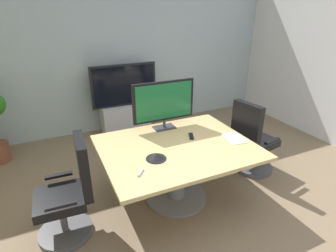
# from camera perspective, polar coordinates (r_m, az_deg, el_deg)

# --- Properties ---
(ground_plane) EXTENTS (7.16, 7.16, 0.00)m
(ground_plane) POSITION_cam_1_polar(r_m,az_deg,el_deg) (3.49, 5.30, -16.51)
(ground_plane) COLOR #7A664C
(wall_back_glass_partition) EXTENTS (6.16, 0.10, 2.95)m
(wall_back_glass_partition) POSITION_cam_1_polar(r_m,az_deg,el_deg) (5.33, -9.76, 15.11)
(wall_back_glass_partition) COLOR #9EB2B7
(wall_back_glass_partition) RESTS_ON ground
(conference_table) EXTENTS (1.75, 1.40, 0.75)m
(conference_table) POSITION_cam_1_polar(r_m,az_deg,el_deg) (3.30, 1.84, -6.87)
(conference_table) COLOR tan
(conference_table) RESTS_ON ground
(office_chair_left) EXTENTS (0.61, 0.58, 1.09)m
(office_chair_left) POSITION_cam_1_polar(r_m,az_deg,el_deg) (3.06, -19.82, -13.84)
(office_chair_left) COLOR #4C4C51
(office_chair_left) RESTS_ON ground
(office_chair_right) EXTENTS (0.63, 0.61, 1.09)m
(office_chair_right) POSITION_cam_1_polar(r_m,az_deg,el_deg) (4.07, 17.11, -3.48)
(office_chair_right) COLOR #4C4C51
(office_chair_right) RESTS_ON ground
(tv_monitor) EXTENTS (0.84, 0.18, 0.64)m
(tv_monitor) POSITION_cam_1_polar(r_m,az_deg,el_deg) (3.53, -0.88, 4.96)
(tv_monitor) COLOR #333338
(tv_monitor) RESTS_ON conference_table
(wall_display_unit) EXTENTS (1.20, 0.36, 1.31)m
(wall_display_unit) POSITION_cam_1_polar(r_m,az_deg,el_deg) (5.23, -8.85, 3.28)
(wall_display_unit) COLOR #B7BABC
(wall_display_unit) RESTS_ON ground
(conference_phone) EXTENTS (0.22, 0.22, 0.07)m
(conference_phone) POSITION_cam_1_polar(r_m,az_deg,el_deg) (2.93, -2.49, -6.34)
(conference_phone) COLOR black
(conference_phone) RESTS_ON conference_table
(remote_control) EXTENTS (0.11, 0.18, 0.02)m
(remote_control) POSITION_cam_1_polar(r_m,az_deg,el_deg) (3.42, 4.85, -2.11)
(remote_control) COLOR black
(remote_control) RESTS_ON conference_table
(whiteboard_marker) EXTENTS (0.10, 0.11, 0.02)m
(whiteboard_marker) POSITION_cam_1_polar(r_m,az_deg,el_deg) (2.72, -5.74, -9.58)
(whiteboard_marker) COLOR silver
(whiteboard_marker) RESTS_ON conference_table
(paper_notepad) EXTENTS (0.24, 0.32, 0.01)m
(paper_notepad) POSITION_cam_1_polar(r_m,az_deg,el_deg) (3.46, 13.69, -2.51)
(paper_notepad) COLOR white
(paper_notepad) RESTS_ON conference_table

